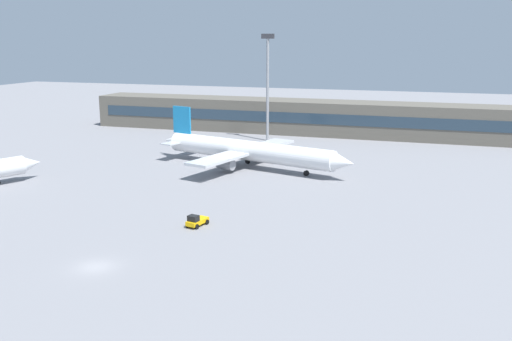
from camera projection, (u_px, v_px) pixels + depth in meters
ground_plane at (223, 184)px, 102.51m from camera, size 400.00×400.00×0.00m
terminal_building at (302, 117)px, 157.22m from camera, size 120.42×12.13×9.00m
airplane_mid at (250, 151)px, 115.05m from camera, size 44.82×31.85×11.28m
baggage_tug_yellow at (196, 221)px, 79.43m from camera, size 2.44×3.84×1.75m
floodlight_tower_west at (268, 80)px, 143.07m from camera, size 3.20×0.80×26.67m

